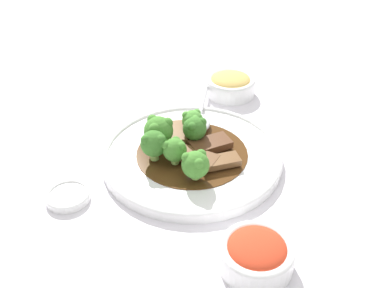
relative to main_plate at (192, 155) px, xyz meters
The scene contains 16 objects.
ground_plane 0.01m from the main_plate, ahead, with size 4.00×4.00×0.00m, color silver.
main_plate is the anchor object (origin of this frame).
beef_strip_0 0.04m from the main_plate, 110.88° to the right, with size 0.05×0.08×0.01m.
beef_strip_1 0.03m from the main_plate, 159.20° to the left, with size 0.08×0.06×0.01m.
beef_strip_2 0.06m from the main_plate, 169.03° to the right, with size 0.05×0.07×0.01m.
beef_strip_3 0.05m from the main_plate, 10.77° to the right, with size 0.07×0.06×0.01m.
broccoli_floret_0 0.05m from the main_plate, 49.40° to the right, with size 0.04×0.04×0.05m.
broccoli_floret_1 0.08m from the main_plate, 144.01° to the left, with size 0.04×0.04×0.05m.
broccoli_floret_2 0.06m from the main_plate, 99.00° to the left, with size 0.04×0.04×0.05m.
broccoli_floret_3 0.07m from the main_plate, 37.78° to the left, with size 0.05×0.05×0.06m.
broccoli_floret_4 0.07m from the main_plate, 41.47° to the right, with size 0.04×0.04×0.04m.
broccoli_floret_5 0.08m from the main_plate, 68.80° to the left, with size 0.04×0.04×0.05m.
serving_spoon 0.09m from the main_plate, 48.26° to the right, with size 0.16×0.18×0.01m.
side_bowl_kimchi 0.24m from the main_plate, 159.54° to the left, with size 0.10×0.10×0.05m.
side_bowl_appetizer 0.25m from the main_plate, 59.70° to the right, with size 0.11×0.11×0.05m.
sauce_dish 0.22m from the main_plate, 77.22° to the left, with size 0.07×0.07×0.01m.
Camera 1 is at (-0.47, 0.40, 0.47)m, focal length 42.00 mm.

